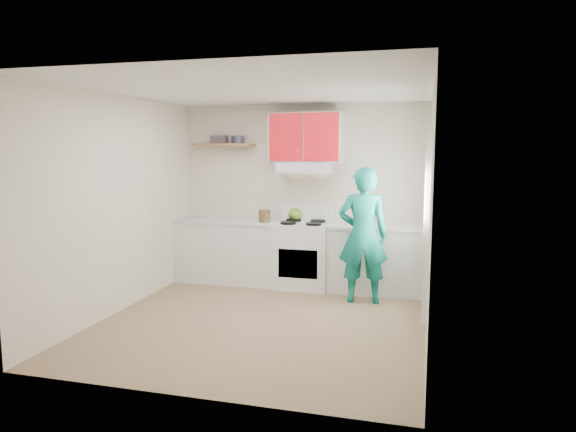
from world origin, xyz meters
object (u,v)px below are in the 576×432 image
(kettle, at_px, (295,214))
(crock, at_px, (264,217))
(tin, at_px, (238,139))
(stove, at_px, (303,255))
(person, at_px, (363,235))

(kettle, xyz_separation_m, crock, (-0.38, -0.29, -0.01))
(tin, relative_size, kettle, 0.88)
(tin, bearing_deg, crock, -25.87)
(stove, height_order, crock, crock)
(tin, height_order, kettle, tin)
(tin, relative_size, crock, 0.96)
(kettle, bearing_deg, person, -44.86)
(tin, distance_m, person, 2.40)
(stove, xyz_separation_m, tin, (-1.03, 0.18, 1.64))
(stove, relative_size, tin, 4.87)
(tin, distance_m, kettle, 1.38)
(tin, height_order, person, tin)
(tin, xyz_separation_m, person, (1.94, -0.71, -1.23))
(kettle, relative_size, crock, 1.09)
(stove, bearing_deg, kettle, 126.53)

